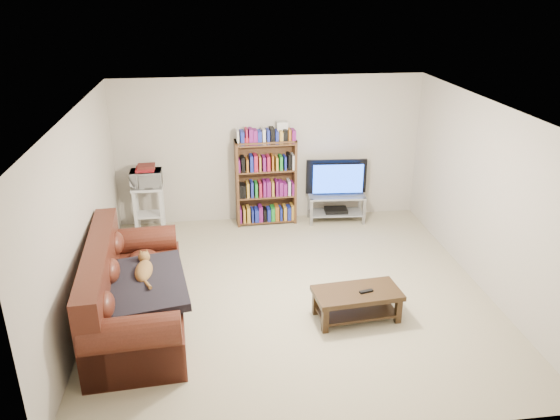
{
  "coord_description": "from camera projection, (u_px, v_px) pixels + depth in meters",
  "views": [
    {
      "loc": [
        -0.94,
        -6.09,
        3.71
      ],
      "look_at": [
        -0.1,
        0.4,
        1.0
      ],
      "focal_mm": 35.0,
      "sensor_mm": 36.0,
      "label": 1
    }
  ],
  "objects": [
    {
      "name": "bookshelf",
      "position": [
        266.0,
        181.0,
        8.93
      ],
      "size": [
        1.0,
        0.34,
        1.43
      ],
      "rotation": [
        0.0,
        0.0,
        0.04
      ],
      "color": "#50321B",
      "rests_on": "floor"
    },
    {
      "name": "remote",
      "position": [
        366.0,
        291.0,
        6.4
      ],
      "size": [
        0.17,
        0.09,
        0.02
      ],
      "primitive_type": "cube",
      "rotation": [
        0.0,
        0.0,
        0.24
      ],
      "color": "black",
      "rests_on": "coffee_table"
    },
    {
      "name": "dvd_player",
      "position": [
        336.0,
        210.0,
        9.2
      ],
      "size": [
        0.39,
        0.29,
        0.06
      ],
      "primitive_type": "cube",
      "rotation": [
        0.0,
        0.0,
        -0.07
      ],
      "color": "black",
      "rests_on": "tv_stand"
    },
    {
      "name": "wall_back",
      "position": [
        270.0,
        150.0,
        8.95
      ],
      "size": [
        5.0,
        0.0,
        5.0
      ],
      "primitive_type": "plane",
      "rotation": [
        1.57,
        0.0,
        0.0
      ],
      "color": "beige",
      "rests_on": "ground"
    },
    {
      "name": "tv_stand",
      "position": [
        336.0,
        203.0,
        9.15
      ],
      "size": [
        0.96,
        0.48,
        0.47
      ],
      "rotation": [
        0.0,
        0.0,
        -0.07
      ],
      "color": "#999EA3",
      "rests_on": "floor"
    },
    {
      "name": "blanket",
      "position": [
        144.0,
        285.0,
        6.13
      ],
      "size": [
        1.09,
        1.32,
        0.2
      ],
      "primitive_type": "cube",
      "rotation": [
        0.05,
        -0.04,
        0.15
      ],
      "color": "black",
      "rests_on": "sofa"
    },
    {
      "name": "floor",
      "position": [
        292.0,
        292.0,
        7.11
      ],
      "size": [
        5.0,
        5.0,
        0.0
      ],
      "primitive_type": "plane",
      "color": "#B9AD89",
      "rests_on": "ground"
    },
    {
      "name": "coffee_table",
      "position": [
        357.0,
        299.0,
        6.47
      ],
      "size": [
        1.06,
        0.6,
        0.37
      ],
      "rotation": [
        0.0,
        0.0,
        0.09
      ],
      "color": "black",
      "rests_on": "floor"
    },
    {
      "name": "game_boxes",
      "position": [
        145.0,
        169.0,
        8.46
      ],
      "size": [
        0.29,
        0.25,
        0.05
      ],
      "primitive_type": "cube",
      "rotation": [
        0.0,
        0.0,
        0.01
      ],
      "color": "maroon",
      "rests_on": "microwave"
    },
    {
      "name": "wall_right",
      "position": [
        486.0,
        197.0,
        6.95
      ],
      "size": [
        0.0,
        5.0,
        5.0
      ],
      "primitive_type": "plane",
      "rotation": [
        1.57,
        0.0,
        -1.57
      ],
      "color": "beige",
      "rests_on": "ground"
    },
    {
      "name": "shelf_clutter",
      "position": [
        271.0,
        133.0,
        8.65
      ],
      "size": [
        0.73,
        0.24,
        0.28
      ],
      "rotation": [
        0.0,
        0.0,
        0.04
      ],
      "color": "silver",
      "rests_on": "bookshelf"
    },
    {
      "name": "wall_left",
      "position": [
        81.0,
        217.0,
        6.36
      ],
      "size": [
        0.0,
        5.0,
        5.0
      ],
      "primitive_type": "plane",
      "rotation": [
        1.57,
        0.0,
        1.57
      ],
      "color": "beige",
      "rests_on": "ground"
    },
    {
      "name": "sofa",
      "position": [
        129.0,
        297.0,
        6.34
      ],
      "size": [
        1.19,
        2.44,
        1.01
      ],
      "rotation": [
        0.0,
        0.0,
        0.07
      ],
      "color": "#4B1E13",
      "rests_on": "floor"
    },
    {
      "name": "microwave_stand",
      "position": [
        149.0,
        203.0,
        8.67
      ],
      "size": [
        0.49,
        0.36,
        0.78
      ],
      "rotation": [
        0.0,
        0.0,
        0.01
      ],
      "color": "silver",
      "rests_on": "floor"
    },
    {
      "name": "wall_front",
      "position": [
        339.0,
        324.0,
        4.36
      ],
      "size": [
        5.0,
        0.0,
        5.0
      ],
      "primitive_type": "plane",
      "rotation": [
        -1.57,
        0.0,
        0.0
      ],
      "color": "beige",
      "rests_on": "ground"
    },
    {
      "name": "television",
      "position": [
        337.0,
        178.0,
        8.98
      ],
      "size": [
        1.02,
        0.2,
        0.58
      ],
      "primitive_type": "imported",
      "rotation": [
        0.0,
        0.0,
        3.08
      ],
      "color": "black",
      "rests_on": "tv_stand"
    },
    {
      "name": "ceiling",
      "position": [
        293.0,
        109.0,
        6.2
      ],
      "size": [
        5.0,
        5.0,
        0.0
      ],
      "primitive_type": "plane",
      "rotation": [
        3.14,
        0.0,
        0.0
      ],
      "color": "white",
      "rests_on": "ground"
    },
    {
      "name": "cat",
      "position": [
        144.0,
        271.0,
        6.31
      ],
      "size": [
        0.3,
        0.66,
        0.19
      ],
      "primitive_type": null,
      "rotation": [
        0.0,
        0.0,
        0.07
      ],
      "color": "brown",
      "rests_on": "sofa"
    },
    {
      "name": "microwave",
      "position": [
        146.0,
        179.0,
        8.52
      ],
      "size": [
        0.48,
        0.33,
        0.26
      ],
      "primitive_type": "imported",
      "rotation": [
        0.0,
        0.0,
        0.01
      ],
      "color": "silver",
      "rests_on": "microwave_stand"
    }
  ]
}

